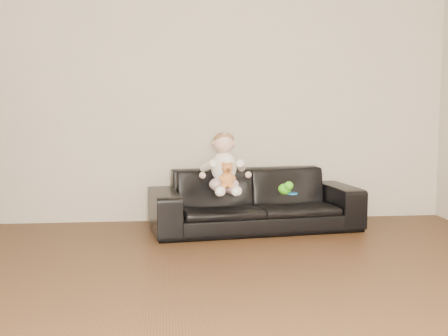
{
  "coord_description": "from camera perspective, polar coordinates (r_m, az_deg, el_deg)",
  "views": [
    {
      "loc": [
        -0.29,
        -2.75,
        1.11
      ],
      "look_at": [
        0.22,
        2.16,
        0.58
      ],
      "focal_mm": 45.0,
      "sensor_mm": 36.0,
      "label": 1
    }
  ],
  "objects": [
    {
      "name": "sofa",
      "position": [
        5.13,
        3.17,
        -3.26
      ],
      "size": [
        1.96,
        0.97,
        0.55
      ],
      "primitive_type": "imported",
      "rotation": [
        0.0,
        0.0,
        0.13
      ],
      "color": "black",
      "rests_on": "floor"
    },
    {
      "name": "toy_green",
      "position": [
        4.9,
        6.18,
        -2.14
      ],
      "size": [
        0.13,
        0.15,
        0.1
      ],
      "primitive_type": "ellipsoid",
      "rotation": [
        0.0,
        0.0,
        -0.1
      ],
      "color": "#45D118",
      "rests_on": "sofa"
    },
    {
      "name": "wall_back",
      "position": [
        5.51,
        -2.93,
        8.08
      ],
      "size": [
        5.0,
        0.0,
        5.0
      ],
      "primitive_type": "plane",
      "rotation": [
        1.57,
        0.0,
        0.0
      ],
      "color": "beige",
      "rests_on": "ground"
    },
    {
      "name": "baby",
      "position": [
        4.95,
        0.02,
        0.17
      ],
      "size": [
        0.38,
        0.46,
        0.54
      ],
      "rotation": [
        0.0,
        0.0,
        0.13
      ],
      "color": "silver",
      "rests_on": "sofa"
    },
    {
      "name": "toy_blue_disc",
      "position": [
        4.93,
        6.92,
        -2.59
      ],
      "size": [
        0.11,
        0.11,
        0.01
      ],
      "primitive_type": "cylinder",
      "rotation": [
        0.0,
        0.0,
        0.08
      ],
      "color": "blue",
      "rests_on": "sofa"
    },
    {
      "name": "floor",
      "position": [
        2.98,
        0.1,
        -15.73
      ],
      "size": [
        5.5,
        5.5,
        0.0
      ],
      "primitive_type": "plane",
      "color": "#492E1A",
      "rests_on": "ground"
    },
    {
      "name": "teddy_bear",
      "position": [
        4.8,
        0.34,
        -0.76
      ],
      "size": [
        0.13,
        0.13,
        0.22
      ],
      "rotation": [
        0.0,
        0.0,
        -0.1
      ],
      "color": "#C67738",
      "rests_on": "sofa"
    },
    {
      "name": "toy_rattle",
      "position": [
        4.9,
        6.13,
        -2.33
      ],
      "size": [
        0.08,
        0.08,
        0.07
      ],
      "primitive_type": "sphere",
      "rotation": [
        0.0,
        0.0,
        0.38
      ],
      "color": "red",
      "rests_on": "sofa"
    }
  ]
}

